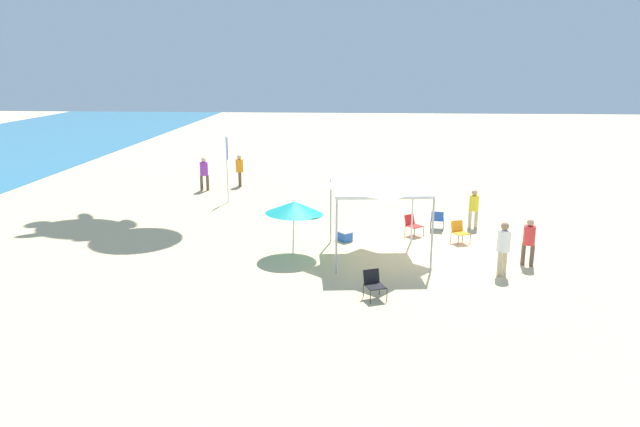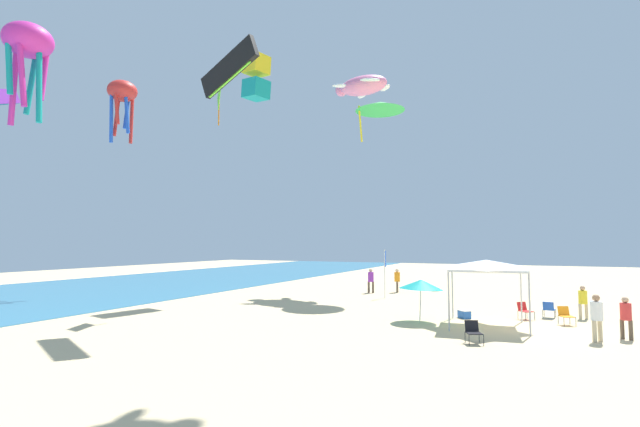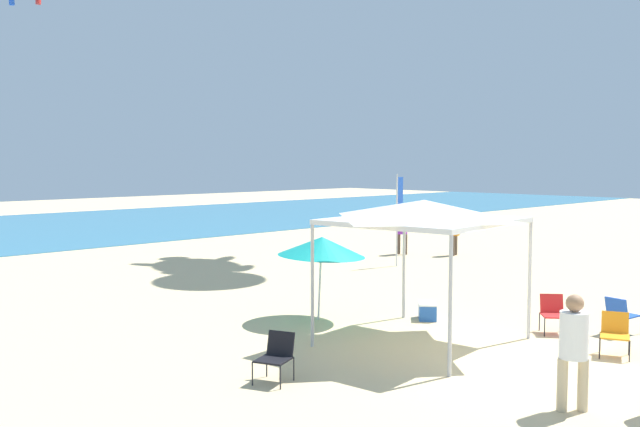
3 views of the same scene
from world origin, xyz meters
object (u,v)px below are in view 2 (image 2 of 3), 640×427
at_px(folding_chair_right_of_tent, 524,309).
at_px(canopy_tent, 486,265).
at_px(kite_octopus_red, 122,94).
at_px(kite_parafoil_black, 229,69).
at_px(person_kite_handler, 371,279).
at_px(person_watching_sky, 397,278).
at_px(kite_delta_green, 380,106).
at_px(kite_turtle_pink, 362,86).
at_px(folding_chair_near_cooler, 473,330).
at_px(person_far_stroller, 597,314).
at_px(kite_octopus_magenta, 28,46).
at_px(beach_umbrella, 421,284).
at_px(banner_flag, 385,269).
at_px(folding_chair_left_of_tent, 549,308).
at_px(folding_chair_facing_ocean, 565,314).
at_px(kite_diamond_lime, 219,95).
at_px(cooler_box, 464,314).
at_px(person_by_tent, 626,314).
at_px(person_beachcomber, 583,299).
at_px(kite_box_yellow, 256,77).

bearing_deg(folding_chair_right_of_tent, canopy_tent, -158.45).
bearing_deg(kite_octopus_red, kite_parafoil_black, 46.83).
bearing_deg(person_kite_handler, person_watching_sky, -152.69).
bearing_deg(kite_delta_green, kite_turtle_pink, 118.33).
xyz_separation_m(folding_chair_near_cooler, person_far_stroller, (2.20, -4.21, 0.57)).
distance_m(person_kite_handler, kite_octopus_magenta, 25.64).
xyz_separation_m(person_watching_sky, kite_turtle_pink, (0.88, 2.97, 15.59)).
height_order(beach_umbrella, banner_flag, banner_flag).
bearing_deg(banner_flag, canopy_tent, -138.24).
distance_m(canopy_tent, kite_octopus_magenta, 26.05).
bearing_deg(kite_octopus_red, folding_chair_left_of_tent, 71.20).
xyz_separation_m(folding_chair_facing_ocean, kite_octopus_red, (0.99, 29.73, 14.78)).
xyz_separation_m(kite_diamond_lime, kite_delta_green, (9.47, -7.04, 1.06)).
xyz_separation_m(canopy_tent, cooler_box, (1.79, 1.21, -2.50)).
distance_m(canopy_tent, kite_parafoil_black, 15.74).
xyz_separation_m(folding_chair_left_of_tent, person_by_tent, (-4.26, -2.49, 0.49)).
xyz_separation_m(folding_chair_facing_ocean, kite_diamond_lime, (-2.20, 17.93, 12.07)).
height_order(person_beachcomber, kite_box_yellow, kite_box_yellow).
bearing_deg(folding_chair_left_of_tent, banner_flag, -15.41).
distance_m(cooler_box, kite_diamond_lime, 18.44).
relative_size(folding_chair_near_cooler, kite_delta_green, 0.20).
bearing_deg(kite_octopus_red, kite_octopus_magenta, 3.17).
height_order(person_by_tent, person_far_stroller, person_far_stroller).
relative_size(folding_chair_left_of_tent, person_far_stroller, 0.46).
xyz_separation_m(person_watching_sky, person_by_tent, (-12.34, -12.33, -0.08)).
relative_size(canopy_tent, kite_turtle_pink, 0.74).
bearing_deg(person_by_tent, kite_octopus_red, 22.59).
relative_size(banner_flag, kite_delta_green, 0.82).
bearing_deg(canopy_tent, banner_flag, 41.76).
xyz_separation_m(beach_umbrella, folding_chair_facing_ocean, (1.88, -6.13, -1.28)).
distance_m(folding_chair_right_of_tent, person_far_stroller, 5.04).
distance_m(canopy_tent, person_beachcomber, 5.97).
bearing_deg(banner_flag, folding_chair_near_cooler, -149.72).
relative_size(canopy_tent, kite_parafoil_black, 0.91).
xyz_separation_m(person_watching_sky, kite_parafoil_black, (-15.06, 4.55, 11.51)).
bearing_deg(kite_turtle_pink, person_by_tent, 153.42).
bearing_deg(person_beachcomber, person_by_tent, 83.00).
relative_size(canopy_tent, person_far_stroller, 2.12).
distance_m(person_beachcomber, person_far_stroller, 5.60).
distance_m(canopy_tent, person_watching_sky, 13.85).
height_order(beach_umbrella, person_far_stroller, beach_umbrella).
bearing_deg(kite_octopus_red, kite_diamond_lime, 54.55).
xyz_separation_m(person_beachcomber, kite_octopus_red, (-1.13, 30.64, 14.30)).
height_order(person_kite_handler, kite_diamond_lime, kite_diamond_lime).
xyz_separation_m(cooler_box, kite_octopus_red, (1.04, 25.32, 15.06)).
xyz_separation_m(folding_chair_left_of_tent, kite_diamond_lime, (-3.96, 17.32, 12.07)).
bearing_deg(cooler_box, kite_diamond_lime, 99.03).
xyz_separation_m(banner_flag, kite_turtle_pink, (4.64, 3.14, 14.65)).
distance_m(folding_chair_facing_ocean, kite_octopus_red, 33.22).
height_order(canopy_tent, beach_umbrella, canopy_tent).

